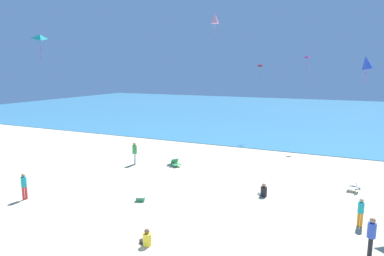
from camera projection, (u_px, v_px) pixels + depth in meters
name	position (u px, v px, depth m)	size (l,w,h in m)	color
ground_plane	(204.00, 187.00, 21.38)	(120.00, 120.00, 0.00)	#C6B58C
ocean_water	(296.00, 113.00, 58.76)	(120.00, 60.00, 0.05)	teal
beach_chair_mid_beach	(176.00, 163.00, 25.99)	(0.90, 0.88, 0.58)	#2D9956
beach_chair_far_right	(354.00, 187.00, 20.54)	(0.69, 0.59, 0.66)	white
cooler_box	(141.00, 199.00, 19.10)	(0.55, 0.46, 0.26)	#339956
person_0	(361.00, 210.00, 15.87)	(0.39, 0.39, 1.40)	orange
person_1	(147.00, 239.00, 14.25)	(0.68, 0.55, 0.75)	yellow
person_2	(135.00, 152.00, 26.45)	(0.50, 0.50, 1.77)	white
person_3	(371.00, 234.00, 13.25)	(0.35, 0.35, 1.65)	black
person_4	(263.00, 191.00, 19.86)	(0.67, 0.68, 0.79)	black
person_5	(24.00, 185.00, 19.22)	(0.34, 0.34, 1.54)	red
kite_magenta	(307.00, 57.00, 32.25)	(0.63, 0.58, 1.51)	#DB3DA8
kite_pink	(215.00, 18.00, 30.94)	(1.07, 1.07, 1.76)	pink
kite_teal	(40.00, 37.00, 18.48)	(0.77, 0.82, 1.57)	#1EADAD
kite_blue	(367.00, 63.00, 24.19)	(0.99, 0.80, 1.99)	blue
kite_red	(260.00, 65.00, 35.85)	(0.53, 0.42, 1.61)	red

